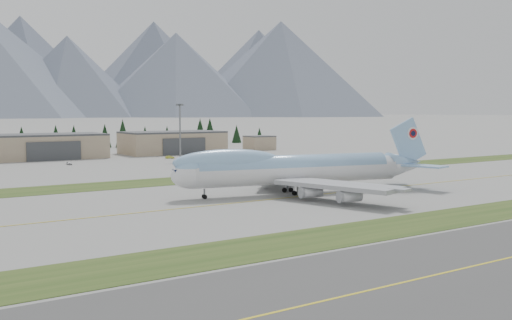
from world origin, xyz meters
TOP-DOWN VIEW (x-y plane):
  - ground at (0.00, 0.00)m, footprint 7000.00×7000.00m
  - grass_strip_near at (0.00, -38.00)m, footprint 400.00×14.00m
  - grass_strip_far at (0.00, 45.00)m, footprint 400.00×18.00m
  - taxiway_line_main at (0.00, 0.00)m, footprint 400.00×0.40m
  - boeing_747_freighter at (11.46, 4.72)m, footprint 72.14×60.85m
  - hangar_center at (-15.00, 149.90)m, footprint 48.00×26.60m
  - hangar_right at (45.00, 149.90)m, footprint 48.00×26.60m
  - control_shed at (95.00, 148.00)m, footprint 14.00×12.00m
  - service_vehicle_a at (-14.93, 114.37)m, footprint 1.72×3.70m
  - service_vehicle_b at (29.76, 119.95)m, footprint 4.11×2.08m
  - service_vehicle_c at (47.07, 131.14)m, footprint 2.48×4.60m
  - conifer_belt at (14.33, 212.59)m, footprint 272.65×14.82m

SIDE VIEW (x-z plane):
  - ground at x=0.00m, z-range 0.00..0.00m
  - grass_strip_near at x=0.00m, z-range -0.04..0.04m
  - grass_strip_far at x=0.00m, z-range -0.04..0.04m
  - taxiway_line_main at x=0.00m, z-range -0.01..0.01m
  - service_vehicle_a at x=-14.93m, z-range -0.61..0.61m
  - service_vehicle_b at x=29.76m, z-range -0.65..0.65m
  - service_vehicle_c at x=47.07m, z-range -0.63..0.63m
  - control_shed at x=95.00m, z-range 0.00..7.60m
  - hangar_center at x=-15.00m, z-range -0.01..10.79m
  - hangar_right at x=45.00m, z-range -0.01..10.79m
  - boeing_747_freighter at x=11.46m, z-range -3.22..15.70m
  - conifer_belt at x=14.33m, z-range -1.39..15.14m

